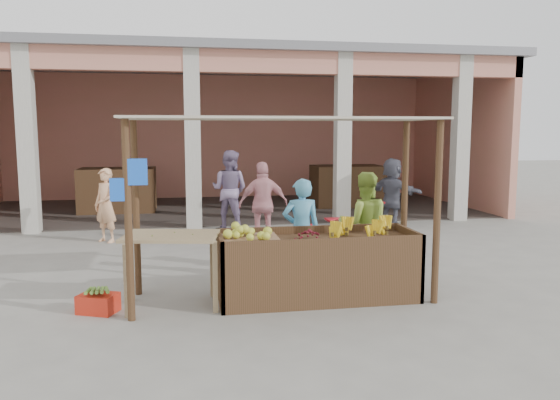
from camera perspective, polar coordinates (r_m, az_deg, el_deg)
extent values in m
plane|color=slate|center=(7.29, -0.01, -10.43)|extent=(60.00, 60.00, 0.00)
cube|color=tan|center=(18.28, -6.27, 6.55)|extent=(14.00, 0.20, 4.00)
cube|color=tan|center=(17.35, 17.95, 6.21)|extent=(0.20, 6.00, 4.00)
cube|color=tan|center=(12.64, -4.61, 14.22)|extent=(14.00, 0.30, 0.50)
cube|color=slate|center=(15.50, -5.65, 14.22)|extent=(14.40, 6.40, 0.20)
cube|color=beige|center=(12.92, -24.91, 5.64)|extent=(0.35, 0.35, 4.00)
cube|color=beige|center=(12.49, -9.12, 6.19)|extent=(0.35, 0.35, 4.00)
cube|color=beige|center=(13.03, 6.55, 6.28)|extent=(0.35, 0.35, 4.00)
cube|color=beige|center=(14.18, 18.32, 6.03)|extent=(0.35, 0.35, 4.00)
cube|color=#503220|center=(15.53, -16.59, 1.00)|extent=(2.00, 1.20, 1.20)
cube|color=#503220|center=(16.13, 7.01, 1.47)|extent=(2.00, 1.20, 1.20)
cube|color=#503220|center=(7.28, 3.90, -7.20)|extent=(2.60, 0.95, 0.80)
cylinder|color=#503220|center=(6.51, -15.57, -2.21)|extent=(0.09, 0.09, 2.35)
cylinder|color=#503220|center=(7.20, 16.11, -1.33)|extent=(0.09, 0.09, 2.35)
cylinder|color=#503220|center=(7.54, -14.81, -0.91)|extent=(0.09, 0.09, 2.35)
cylinder|color=#503220|center=(8.15, 12.87, -0.26)|extent=(0.09, 0.09, 2.35)
cube|color=#BEB69D|center=(7.03, 0.28, 8.52)|extent=(4.00, 1.35, 0.03)
cube|color=blue|center=(6.43, -14.68, 2.87)|extent=(0.22, 0.08, 0.30)
cube|color=blue|center=(6.47, -16.56, 1.05)|extent=(0.18, 0.07, 0.26)
cube|color=#8F674A|center=(6.99, -3.31, -4.18)|extent=(0.76, 0.66, 0.06)
ellipsoid|color=#DAD940|center=(6.98, -3.31, -3.36)|extent=(0.65, 0.57, 0.14)
ellipsoid|color=maroon|center=(7.16, 3.08, -3.60)|extent=(0.43, 0.35, 0.14)
cube|color=tan|center=(6.96, -11.32, -3.70)|extent=(1.27, 0.96, 0.04)
cube|color=tan|center=(6.78, -15.76, -8.17)|extent=(0.06, 0.06, 0.89)
cube|color=tan|center=(6.75, -6.79, -8.01)|extent=(0.06, 0.06, 0.89)
cube|color=tan|center=(7.42, -15.26, -6.82)|extent=(0.06, 0.06, 0.89)
cube|color=tan|center=(7.39, -7.09, -6.66)|extent=(0.06, 0.06, 0.89)
cube|color=red|center=(7.15, -18.47, -10.20)|extent=(0.53, 0.47, 0.23)
ellipsoid|color=maroon|center=(12.89, 5.98, -1.36)|extent=(0.43, 0.43, 0.58)
ellipsoid|color=maroon|center=(13.03, 7.36, -1.28)|extent=(0.43, 0.43, 0.58)
imported|color=#52A9D4|center=(8.01, 2.23, -2.82)|extent=(0.63, 0.47, 1.63)
imported|color=#9EC044|center=(8.41, 8.78, -2.22)|extent=(0.88, 0.60, 1.68)
imported|color=maroon|center=(9.36, 6.93, -3.06)|extent=(0.97, 2.16, 1.09)
imported|color=pink|center=(10.47, -1.75, -0.13)|extent=(1.04, 0.59, 1.74)
imported|color=#51515F|center=(12.83, 11.63, 0.97)|extent=(1.23, 1.68, 1.68)
imported|color=#F0B07F|center=(11.37, -17.73, -0.38)|extent=(0.72, 0.70, 1.54)
imported|color=gray|center=(12.41, -5.30, 1.49)|extent=(1.09, 0.93, 1.94)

